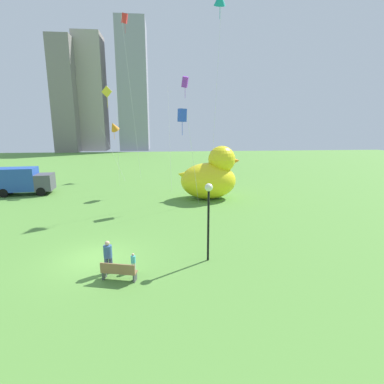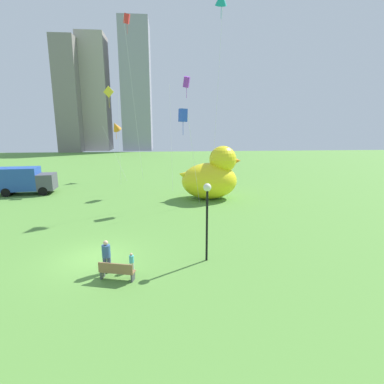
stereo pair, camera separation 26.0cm
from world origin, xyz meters
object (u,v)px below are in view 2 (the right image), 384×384
Objects in this scene: giant_inflatable_duck at (212,176)px; kite_yellow at (109,96)px; person_child at (132,261)px; park_bench at (117,271)px; kite_orange at (116,126)px; kite_blue at (183,116)px; person_adult at (106,255)px; lamppost at (207,205)px; kite_purple at (186,83)px; kite_red at (127,20)px; box_truck at (24,181)px.

giant_inflatable_duck is 0.55× the size of kite_yellow.
person_child is 24.12m from kite_yellow.
kite_orange is at bearing 98.21° from park_bench.
kite_yellow reaches higher than person_child.
kite_blue is at bearing -48.94° from kite_yellow.
kite_yellow reaches higher than person_adult.
lamppost is at bearing -68.42° from kite_yellow.
kite_yellow is (-8.57, 1.07, -1.40)m from kite_purple.
kite_red is (-8.90, 11.97, 17.56)m from giant_inflatable_duck.
person_child is 0.16× the size of box_truck.
lamppost reaches higher than person_adult.
box_truck is at bearing -134.25° from kite_orange.
kite_yellow is (-3.69, 22.44, 9.89)m from park_bench.
park_bench is 0.15× the size of kite_yellow.
lamppost is 24.63m from box_truck.
kite_red is at bearing 103.99° from lamppost.
kite_yellow reaches higher than giant_inflatable_duck.
giant_inflatable_duck is 19.84m from box_truck.
park_bench is at bearing -113.83° from giant_inflatable_duck.
kite_yellow is (0.37, -5.69, 3.31)m from kite_orange.
lamppost is 21.46m from kite_purple.
person_adult is at bearing -104.91° from kite_purple.
kite_purple is at bearing 77.15° from park_bench.
kite_blue is (8.07, -14.53, 0.93)m from kite_orange.
kite_orange is at bearing 99.70° from person_child.
kite_orange is (-4.66, 27.29, 6.53)m from person_child.
box_truck is at bearing 169.15° from giant_inflatable_duck.
lamppost is 28.04m from kite_orange.
kite_purple is at bearing 110.03° from giant_inflatable_duck.
person_child is 15.16m from kite_blue.
person_child is (0.61, 0.84, 0.06)m from park_bench.
person_child is 33.13m from kite_red.
person_child is at bearing -101.75° from kite_purple.
box_truck is 12.92m from kite_yellow.
person_adult is 22.12m from box_truck.
box_truck is 0.69× the size of kite_blue.
park_bench is 0.20× the size of kite_blue.
kite_yellow reaches higher than kite_blue.
giant_inflatable_duck is 0.80× the size of kite_orange.
kite_red reaches higher than lamppost.
person_child is 0.15× the size of giant_inflatable_duck.
kite_purple reaches higher than lamppost.
box_truck is at bearing -173.67° from kite_purple.
kite_orange is at bearing 131.50° from giant_inflatable_duck.
kite_yellow is (-1.73, -5.24, -9.42)m from kite_red.
box_truck is 20.33m from kite_purple.
kite_blue is at bearing 75.06° from person_child.
person_adult is 5.62m from lamppost.
kite_orange is 12.91m from kite_red.
lamppost is 12.84m from kite_blue.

